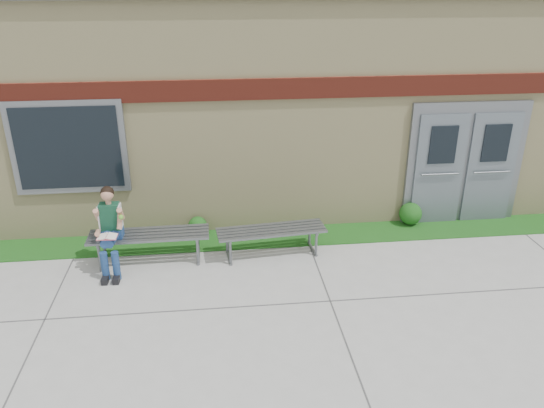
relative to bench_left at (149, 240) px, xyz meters
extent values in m
plane|color=#9E9E99|center=(1.70, -2.00, -0.39)|extent=(80.00, 80.00, 0.00)
cube|color=#1C4D14|center=(1.70, 0.60, -0.38)|extent=(16.00, 0.80, 0.02)
cube|color=beige|center=(1.70, 4.00, 1.61)|extent=(16.00, 6.00, 4.00)
cube|color=maroon|center=(1.70, 0.97, 2.21)|extent=(16.00, 0.06, 0.35)
cube|color=slate|center=(-1.30, 0.96, 1.31)|extent=(1.90, 0.08, 1.60)
cube|color=black|center=(-1.30, 0.92, 1.31)|extent=(1.70, 0.04, 1.40)
cube|color=slate|center=(5.70, 0.96, 0.76)|extent=(2.20, 0.08, 2.30)
cube|color=slate|center=(5.20, 0.91, 0.66)|extent=(0.92, 0.06, 2.10)
cube|color=slate|center=(6.20, 0.91, 0.66)|extent=(0.92, 0.06, 2.10)
cube|color=slate|center=(0.00, 0.00, 0.10)|extent=(1.94, 0.56, 0.04)
cube|color=slate|center=(-0.77, 0.00, -0.17)|extent=(0.05, 0.54, 0.44)
cube|color=slate|center=(0.77, 0.00, -0.17)|extent=(0.05, 0.54, 0.44)
cube|color=slate|center=(2.00, 0.00, 0.07)|extent=(1.85, 0.68, 0.04)
cube|color=slate|center=(1.28, 0.00, -0.18)|extent=(0.09, 0.50, 0.41)
cube|color=slate|center=(2.72, 0.00, -0.18)|extent=(0.09, 0.50, 0.41)
cube|color=navy|center=(-0.56, -0.05, 0.19)|extent=(0.33, 0.24, 0.15)
cube|color=#0F381B|center=(-0.56, -0.07, 0.48)|extent=(0.31, 0.20, 0.43)
sphere|color=tan|center=(-0.56, -0.08, 0.86)|extent=(0.20, 0.20, 0.20)
sphere|color=black|center=(-0.56, -0.06, 0.88)|extent=(0.21, 0.21, 0.21)
cylinder|color=navy|center=(-0.65, -0.30, 0.21)|extent=(0.15, 0.40, 0.14)
cylinder|color=navy|center=(-0.48, -0.30, 0.21)|extent=(0.15, 0.40, 0.14)
cylinder|color=navy|center=(-0.64, -0.52, -0.15)|extent=(0.11, 0.11, 0.47)
cylinder|color=navy|center=(-0.47, -0.53, -0.15)|extent=(0.11, 0.11, 0.47)
cube|color=black|center=(-0.64, -0.59, -0.34)|extent=(0.10, 0.25, 0.09)
cube|color=black|center=(-0.47, -0.60, -0.34)|extent=(0.10, 0.25, 0.09)
cylinder|color=tan|center=(-0.74, -0.12, 0.54)|extent=(0.09, 0.21, 0.25)
cylinder|color=tan|center=(-0.38, -0.14, 0.54)|extent=(0.09, 0.21, 0.25)
cube|color=white|center=(-0.57, -0.41, 0.30)|extent=(0.30, 0.22, 0.01)
cube|color=#D95168|center=(-0.57, -0.41, 0.29)|extent=(0.30, 0.23, 0.01)
sphere|color=#63B730|center=(-0.35, -0.27, 0.55)|extent=(0.08, 0.08, 0.08)
sphere|color=#1C4D14|center=(0.75, 0.85, -0.20)|extent=(0.34, 0.34, 0.34)
sphere|color=#1C4D14|center=(4.72, 0.85, -0.16)|extent=(0.42, 0.42, 0.42)
camera|label=1|loc=(1.13, -7.85, 3.98)|focal=35.00mm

